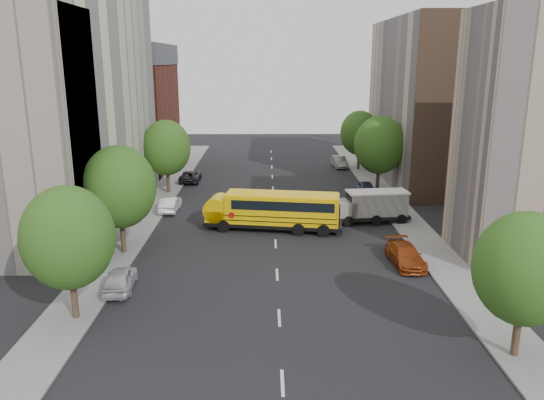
{
  "coord_description": "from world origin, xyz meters",
  "views": [
    {
      "loc": [
        -0.66,
        -40.19,
        13.59
      ],
      "look_at": [
        -0.23,
        2.0,
        2.4
      ],
      "focal_mm": 35.0,
      "sensor_mm": 36.0,
      "label": 1
    }
  ],
  "objects_px": {
    "street_tree_3": "(525,269)",
    "parked_car_5": "(339,162)",
    "street_tree_5": "(360,133)",
    "street_tree_0": "(68,238)",
    "street_tree_1": "(119,187)",
    "parked_car_4": "(366,189)",
    "parked_car_1": "(170,204)",
    "street_tree_4": "(380,145)",
    "school_bus": "(272,209)",
    "parked_car_3": "(405,255)",
    "safari_truck": "(372,206)",
    "parked_car_0": "(120,279)",
    "parked_car_2": "(190,176)",
    "street_tree_2": "(166,148)"
  },
  "relations": [
    {
      "from": "street_tree_3",
      "to": "parked_car_4",
      "type": "height_order",
      "value": "street_tree_3"
    },
    {
      "from": "street_tree_0",
      "to": "safari_truck",
      "type": "bearing_deg",
      "value": 42.16
    },
    {
      "from": "street_tree_2",
      "to": "street_tree_5",
      "type": "xyz_separation_m",
      "value": [
        22.0,
        12.0,
        -0.12
      ]
    },
    {
      "from": "safari_truck",
      "to": "parked_car_0",
      "type": "bearing_deg",
      "value": -148.36
    },
    {
      "from": "street_tree_5",
      "to": "parked_car_5",
      "type": "height_order",
      "value": "street_tree_5"
    },
    {
      "from": "parked_car_1",
      "to": "parked_car_2",
      "type": "bearing_deg",
      "value": -89.83
    },
    {
      "from": "safari_truck",
      "to": "parked_car_3",
      "type": "height_order",
      "value": "safari_truck"
    },
    {
      "from": "street_tree_0",
      "to": "street_tree_5",
      "type": "bearing_deg",
      "value": 61.19
    },
    {
      "from": "street_tree_3",
      "to": "safari_truck",
      "type": "bearing_deg",
      "value": 97.0
    },
    {
      "from": "street_tree_3",
      "to": "parked_car_2",
      "type": "relative_size",
      "value": 1.51
    },
    {
      "from": "street_tree_3",
      "to": "parked_car_4",
      "type": "distance_m",
      "value": 31.04
    },
    {
      "from": "school_bus",
      "to": "parked_car_0",
      "type": "bearing_deg",
      "value": -119.66
    },
    {
      "from": "street_tree_2",
      "to": "school_bus",
      "type": "relative_size",
      "value": 0.67
    },
    {
      "from": "street_tree_1",
      "to": "school_bus",
      "type": "relative_size",
      "value": 0.68
    },
    {
      "from": "street_tree_5",
      "to": "parked_car_4",
      "type": "height_order",
      "value": "street_tree_5"
    },
    {
      "from": "safari_truck",
      "to": "street_tree_1",
      "type": "bearing_deg",
      "value": -164.58
    },
    {
      "from": "street_tree_0",
      "to": "street_tree_1",
      "type": "bearing_deg",
      "value": 90.0
    },
    {
      "from": "street_tree_0",
      "to": "parked_car_2",
      "type": "relative_size",
      "value": 1.58
    },
    {
      "from": "parked_car_2",
      "to": "street_tree_2",
      "type": "bearing_deg",
      "value": 73.47
    },
    {
      "from": "school_bus",
      "to": "safari_truck",
      "type": "bearing_deg",
      "value": 22.07
    },
    {
      "from": "school_bus",
      "to": "parked_car_3",
      "type": "distance_m",
      "value": 11.99
    },
    {
      "from": "parked_car_5",
      "to": "parked_car_3",
      "type": "bearing_deg",
      "value": -94.77
    },
    {
      "from": "street_tree_4",
      "to": "street_tree_2",
      "type": "bearing_deg",
      "value": 180.0
    },
    {
      "from": "parked_car_1",
      "to": "street_tree_3",
      "type": "bearing_deg",
      "value": 130.24
    },
    {
      "from": "street_tree_5",
      "to": "parked_car_2",
      "type": "relative_size",
      "value": 1.6
    },
    {
      "from": "street_tree_4",
      "to": "parked_car_1",
      "type": "xyz_separation_m",
      "value": [
        -20.6,
        -6.85,
        -4.39
      ]
    },
    {
      "from": "parked_car_4",
      "to": "parked_car_1",
      "type": "bearing_deg",
      "value": -162.32
    },
    {
      "from": "street_tree_0",
      "to": "parked_car_4",
      "type": "height_order",
      "value": "street_tree_0"
    },
    {
      "from": "street_tree_3",
      "to": "parked_car_0",
      "type": "distance_m",
      "value": 22.33
    },
    {
      "from": "street_tree_0",
      "to": "street_tree_3",
      "type": "distance_m",
      "value": 22.36
    },
    {
      "from": "street_tree_3",
      "to": "parked_car_3",
      "type": "relative_size",
      "value": 1.5
    },
    {
      "from": "street_tree_3",
      "to": "parked_car_5",
      "type": "relative_size",
      "value": 1.62
    },
    {
      "from": "street_tree_0",
      "to": "street_tree_3",
      "type": "xyz_separation_m",
      "value": [
        22.0,
        -4.0,
        -0.19
      ]
    },
    {
      "from": "safari_truck",
      "to": "school_bus",
      "type": "bearing_deg",
      "value": -172.66
    },
    {
      "from": "street_tree_5",
      "to": "parked_car_3",
      "type": "xyz_separation_m",
      "value": [
        -2.2,
        -32.29,
        -4.02
      ]
    },
    {
      "from": "street_tree_1",
      "to": "parked_car_4",
      "type": "distance_m",
      "value": 26.91
    },
    {
      "from": "parked_car_4",
      "to": "parked_car_5",
      "type": "distance_m",
      "value": 15.01
    },
    {
      "from": "school_bus",
      "to": "street_tree_2",
      "type": "bearing_deg",
      "value": 139.66
    },
    {
      "from": "school_bus",
      "to": "parked_car_3",
      "type": "xyz_separation_m",
      "value": [
        9.04,
        -7.8,
        -1.09
      ]
    },
    {
      "from": "street_tree_0",
      "to": "street_tree_5",
      "type": "relative_size",
      "value": 0.99
    },
    {
      "from": "street_tree_2",
      "to": "parked_car_4",
      "type": "height_order",
      "value": "street_tree_2"
    },
    {
      "from": "street_tree_3",
      "to": "school_bus",
      "type": "bearing_deg",
      "value": 119.93
    },
    {
      "from": "safari_truck",
      "to": "parked_car_4",
      "type": "relative_size",
      "value": 1.6
    },
    {
      "from": "street_tree_2",
      "to": "parked_car_1",
      "type": "distance_m",
      "value": 8.12
    },
    {
      "from": "street_tree_5",
      "to": "parked_car_5",
      "type": "distance_m",
      "value": 4.88
    },
    {
      "from": "parked_car_2",
      "to": "parked_car_3",
      "type": "distance_m",
      "value": 31.47
    },
    {
      "from": "street_tree_2",
      "to": "school_bus",
      "type": "xyz_separation_m",
      "value": [
        10.76,
        -12.48,
        -3.05
      ]
    },
    {
      "from": "safari_truck",
      "to": "parked_car_5",
      "type": "distance_m",
      "value": 24.26
    },
    {
      "from": "parked_car_1",
      "to": "parked_car_2",
      "type": "xyz_separation_m",
      "value": [
        0.16,
        12.21,
        -0.04
      ]
    },
    {
      "from": "street_tree_5",
      "to": "street_tree_1",
      "type": "bearing_deg",
      "value": -126.25
    }
  ]
}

